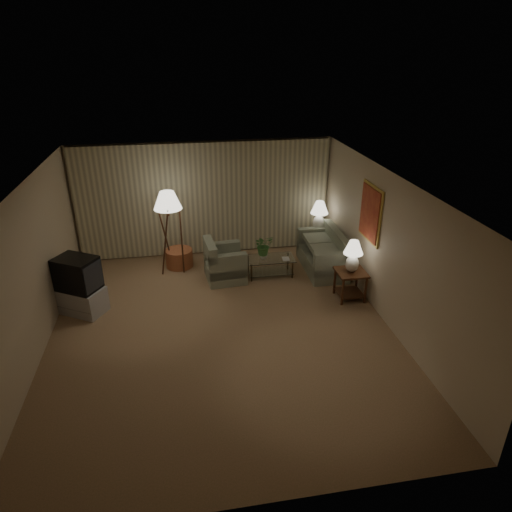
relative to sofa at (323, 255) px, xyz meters
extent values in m
plane|color=#A57D5B|center=(-2.50, -2.03, -0.36)|extent=(7.00, 7.00, 0.00)
cube|color=beige|center=(-2.50, 1.47, 0.99)|extent=(6.00, 0.04, 2.70)
cube|color=beige|center=(-5.50, -2.03, 0.99)|extent=(0.04, 7.00, 2.70)
cube|color=beige|center=(0.50, -2.03, 0.99)|extent=(0.04, 7.00, 2.70)
cube|color=white|center=(-2.50, -2.03, 2.34)|extent=(6.00, 7.00, 0.04)
cube|color=beige|center=(-2.50, 1.39, 0.99)|extent=(5.85, 0.12, 2.65)
cube|color=gold|center=(0.48, -1.23, 1.39)|extent=(0.03, 0.90, 1.10)
cube|color=maroon|center=(0.45, -1.23, 1.39)|extent=(0.02, 0.80, 1.00)
cube|color=gray|center=(0.00, 0.00, -0.17)|extent=(1.64, 0.87, 0.38)
cube|color=gray|center=(-2.22, -0.09, -0.17)|extent=(0.98, 0.94, 0.37)
cube|color=#331C0E|center=(0.15, -1.35, 0.22)|extent=(0.57, 0.57, 0.04)
cube|color=#331C0E|center=(0.15, -1.35, -0.24)|extent=(0.49, 0.49, 0.02)
cylinder|color=#331C0E|center=(-0.09, -1.59, -0.08)|extent=(0.05, 0.05, 0.56)
cylinder|color=#331C0E|center=(-0.09, -1.11, -0.08)|extent=(0.05, 0.05, 0.56)
cylinder|color=#331C0E|center=(0.39, -1.59, -0.08)|extent=(0.05, 0.05, 0.56)
cylinder|color=#331C0E|center=(0.39, -1.11, -0.08)|extent=(0.05, 0.05, 0.56)
cube|color=#331C0E|center=(0.15, 0.87, 0.22)|extent=(0.47, 0.40, 0.04)
cube|color=#331C0E|center=(0.15, 0.87, -0.24)|extent=(0.40, 0.34, 0.02)
cylinder|color=#331C0E|center=(-0.04, 0.72, -0.08)|extent=(0.05, 0.05, 0.56)
cylinder|color=#331C0E|center=(-0.04, 1.02, -0.08)|extent=(0.05, 0.05, 0.56)
cylinder|color=#331C0E|center=(0.34, 0.72, -0.08)|extent=(0.05, 0.05, 0.56)
cylinder|color=#331C0E|center=(0.34, 1.02, -0.08)|extent=(0.05, 0.05, 0.56)
ellipsoid|color=white|center=(0.15, -1.35, 0.41)|extent=(0.27, 0.27, 0.33)
cylinder|color=white|center=(0.15, -1.35, 0.61)|extent=(0.03, 0.03, 0.08)
cone|color=beige|center=(0.15, -1.35, 0.76)|extent=(0.38, 0.38, 0.27)
ellipsoid|color=white|center=(0.15, 0.87, 0.43)|extent=(0.29, 0.29, 0.37)
cylinder|color=white|center=(0.15, 0.87, 0.65)|extent=(0.03, 0.03, 0.08)
cone|color=beige|center=(0.15, 0.87, 0.82)|extent=(0.42, 0.42, 0.29)
cube|color=silver|center=(-1.22, -0.10, 0.05)|extent=(1.05, 0.57, 0.02)
cube|color=silver|center=(-1.22, -0.10, -0.26)|extent=(0.98, 0.50, 0.01)
cylinder|color=#41311A|center=(-1.68, -0.32, -0.16)|extent=(0.04, 0.04, 0.40)
cylinder|color=#41311A|center=(-1.68, 0.12, -0.16)|extent=(0.04, 0.04, 0.40)
cylinder|color=#41311A|center=(-0.77, -0.32, -0.16)|extent=(0.04, 0.04, 0.40)
cylinder|color=#41311A|center=(-0.77, 0.12, -0.16)|extent=(0.04, 0.04, 0.40)
cube|color=#A7A7A9|center=(-5.05, -0.96, -0.11)|extent=(1.30, 1.26, 0.50)
cube|color=black|center=(-5.05, -0.96, 0.46)|extent=(1.20, 1.17, 0.63)
cylinder|color=#331C0E|center=(-3.34, 0.49, 1.10)|extent=(0.04, 0.04, 0.27)
cone|color=beige|center=(-3.34, 0.49, 1.31)|extent=(0.60, 0.60, 0.38)
cylinder|color=#A65338|center=(-3.19, 0.71, -0.15)|extent=(0.78, 0.78, 0.41)
imported|color=silver|center=(-1.37, -0.10, 0.14)|extent=(0.21, 0.21, 0.17)
imported|color=#417C37|center=(-1.37, -0.10, 0.45)|extent=(0.49, 0.46, 0.45)
imported|color=olive|center=(-0.97, -0.20, 0.07)|extent=(0.17, 0.22, 0.02)
camera|label=1|loc=(-3.08, -8.91, 4.32)|focal=32.00mm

